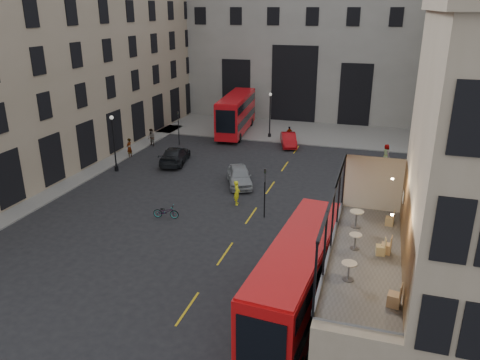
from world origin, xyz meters
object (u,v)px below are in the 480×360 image
(bicycle, at_px, (166,212))
(pedestrian_c, at_px, (289,133))
(cyclist, at_px, (237,193))
(pedestrian_e, at_px, (129,148))
(street_lamp_b, at_px, (270,118))
(cafe_chair_c, at_px, (386,248))
(pedestrian_a, at_px, (152,138))
(cafe_table_mid, at_px, (355,239))
(traffic_light_far, at_px, (178,124))
(car_b, at_px, (289,140))
(car_c, at_px, (175,155))
(street_lamp_a, at_px, (114,147))
(cafe_chair_b, at_px, (381,250))
(bus_near, at_px, (298,277))
(cafe_table_far, at_px, (356,217))
(pedestrian_d, at_px, (386,153))
(cafe_table_near, at_px, (349,269))
(pedestrian_b, at_px, (236,129))
(cafe_chair_d, at_px, (390,221))
(bus_far, at_px, (236,112))
(cafe_chair_a, at_px, (394,299))
(traffic_light_near, at_px, (265,187))
(car_a, at_px, (239,176))

(bicycle, relative_size, pedestrian_c, 1.23)
(cyclist, relative_size, pedestrian_e, 0.99)
(cyclist, bearing_deg, street_lamp_b, -5.41)
(pedestrian_e, xyz_separation_m, cafe_chair_c, (25.37, -21.93, 3.86))
(pedestrian_a, distance_m, cafe_table_mid, 35.63)
(traffic_light_far, height_order, street_lamp_b, street_lamp_b)
(car_b, xyz_separation_m, car_c, (-9.57, -9.28, 0.07))
(street_lamp_a, height_order, street_lamp_b, same)
(street_lamp_a, distance_m, cafe_chair_b, 30.09)
(bus_near, height_order, cafe_chair_c, cafe_chair_c)
(cafe_table_mid, bearing_deg, cafe_table_far, 92.97)
(bus_near, distance_m, pedestrian_d, 27.81)
(bus_near, relative_size, pedestrian_e, 5.53)
(pedestrian_c, relative_size, cafe_table_near, 2.07)
(pedestrian_c, bearing_deg, pedestrian_b, -35.33)
(bus_near, height_order, cafe_table_near, cafe_table_near)
(car_c, xyz_separation_m, cafe_table_mid, (18.69, -21.46, 4.26))
(pedestrian_b, relative_size, cafe_table_near, 2.20)
(pedestrian_a, relative_size, cafe_table_mid, 2.78)
(pedestrian_b, height_order, cafe_chair_c, cafe_chair_c)
(street_lamp_a, xyz_separation_m, cafe_chair_c, (24.34, -17.63, 2.46))
(car_b, distance_m, cafe_chair_d, 30.03)
(pedestrian_b, bearing_deg, traffic_light_far, -161.87)
(car_b, xyz_separation_m, cafe_table_far, (9.00, -28.49, 4.42))
(pedestrian_b, bearing_deg, bicycle, -116.27)
(cafe_table_far, bearing_deg, traffic_light_far, 129.46)
(bus_far, bearing_deg, street_lamp_a, -111.13)
(bicycle, distance_m, cafe_table_far, 16.20)
(pedestrian_a, height_order, cafe_chair_a, cafe_chair_a)
(street_lamp_b, bearing_deg, pedestrian_b, -177.23)
(cyclist, xyz_separation_m, cafe_table_near, (9.63, -16.01, 4.12))
(cafe_table_far, distance_m, cafe_chair_a, 6.38)
(pedestrian_a, relative_size, cafe_table_near, 2.59)
(bus_near, relative_size, cafe_chair_d, 14.10)
(traffic_light_far, bearing_deg, traffic_light_near, -48.81)
(car_c, xyz_separation_m, bicycle, (4.79, -12.06, -0.30))
(pedestrian_e, bearing_deg, street_lamp_b, 138.61)
(cafe_table_near, bearing_deg, car_b, 105.19)
(pedestrian_b, xyz_separation_m, cafe_chair_d, (17.52, -30.51, 4.01))
(traffic_light_near, distance_m, traffic_light_far, 21.26)
(bus_near, xyz_separation_m, cafe_chair_a, (4.17, -4.33, 2.46))
(car_a, relative_size, cafe_chair_d, 6.21)
(street_lamp_b, xyz_separation_m, car_c, (-6.68, -12.18, -1.59))
(bus_near, height_order, bus_far, bus_far)
(car_a, bearing_deg, cafe_table_far, -78.08)
(bus_near, height_order, cafe_table_far, cafe_table_far)
(street_lamp_b, height_order, pedestrian_b, street_lamp_b)
(pedestrian_a, bearing_deg, street_lamp_a, -66.87)
(pedestrian_c, height_order, cafe_table_mid, cafe_table_mid)
(bus_near, xyz_separation_m, car_b, (-6.61, 30.28, -1.69))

